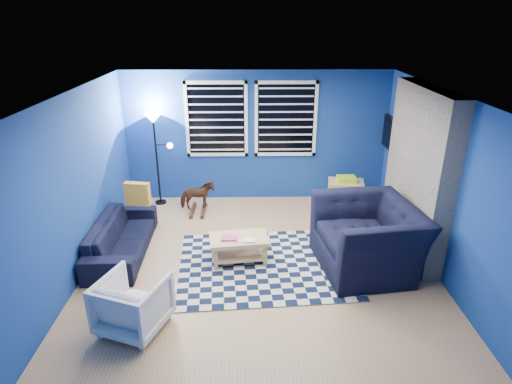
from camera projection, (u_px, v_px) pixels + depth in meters
floor at (259, 264)px, 6.34m from camera, size 5.00×5.00×0.00m
ceiling at (260, 94)px, 5.38m from camera, size 5.00×5.00×0.00m
wall_back at (256, 137)px, 8.17m from camera, size 5.00×0.00×5.00m
wall_left at (77, 187)px, 5.82m from camera, size 0.00×5.00×5.00m
wall_right at (440, 184)px, 5.90m from camera, size 0.00×5.00×5.00m
fireplace at (417, 176)px, 6.38m from camera, size 0.65×2.00×2.50m
window_left at (216, 120)px, 7.99m from camera, size 1.17×0.06×1.42m
window_right at (286, 119)px, 8.01m from camera, size 1.17×0.06×1.42m
tv at (393, 136)px, 7.69m from camera, size 0.07×1.00×0.58m
rug at (265, 265)px, 6.31m from camera, size 2.64×2.18×0.02m
sofa at (122, 237)px, 6.54m from camera, size 1.90×0.78×0.55m
armchair_big at (367, 237)px, 6.10m from camera, size 1.66×1.50×0.96m
armchair_bent at (133, 303)px, 4.94m from camera, size 0.92×0.93×0.67m
rocking_horse at (197, 196)px, 7.87m from camera, size 0.47×0.67×0.52m
coffee_table at (239, 244)px, 6.29m from camera, size 0.91×0.59×0.43m
cabinet at (345, 194)px, 8.07m from camera, size 0.71×0.54×0.63m
floor_lamp at (155, 131)px, 7.83m from camera, size 0.48×0.29×1.76m
throw_pillow at (138, 194)px, 6.90m from camera, size 0.42×0.18×0.38m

